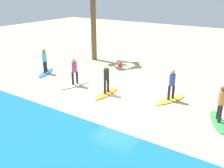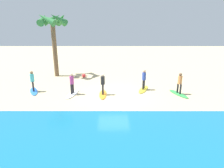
# 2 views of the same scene
# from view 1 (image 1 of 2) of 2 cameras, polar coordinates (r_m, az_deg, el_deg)

# --- Properties ---
(ground_plane) EXTENTS (60.00, 60.00, 0.00)m
(ground_plane) POSITION_cam_1_polar(r_m,az_deg,el_deg) (13.60, 1.53, -3.12)
(ground_plane) COLOR #CCB789
(surfboard_green) EXTENTS (1.33, 2.15, 0.09)m
(surfboard_green) POSITION_cam_1_polar(r_m,az_deg,el_deg) (12.14, 23.10, -7.85)
(surfboard_green) COLOR green
(surfboard_green) RESTS_ON ground
(surfer_green) EXTENTS (0.32, 0.44, 1.64)m
(surfer_green) POSITION_cam_1_polar(r_m,az_deg,el_deg) (11.72, 23.79, -3.58)
(surfer_green) COLOR #232328
(surfer_green) RESTS_ON surfboard_green
(surfboard_yellow) EXTENTS (1.33, 2.15, 0.09)m
(surfboard_yellow) POSITION_cam_1_polar(r_m,az_deg,el_deg) (13.60, 13.25, -3.52)
(surfboard_yellow) COLOR yellow
(surfboard_yellow) RESTS_ON ground
(surfer_yellow) EXTENTS (0.32, 0.44, 1.64)m
(surfer_yellow) POSITION_cam_1_polar(r_m,az_deg,el_deg) (13.22, 13.61, 0.40)
(surfer_yellow) COLOR #232328
(surfer_yellow) RESTS_ON surfboard_yellow
(surfboard_orange) EXTENTS (0.59, 2.11, 0.09)m
(surfboard_orange) POSITION_cam_1_polar(r_m,az_deg,el_deg) (14.03, -1.25, -2.14)
(surfboard_orange) COLOR orange
(surfboard_orange) RESTS_ON ground
(surfer_orange) EXTENTS (0.32, 0.46, 1.64)m
(surfer_orange) POSITION_cam_1_polar(r_m,az_deg,el_deg) (13.67, -1.28, 1.68)
(surfer_orange) COLOR #232328
(surfer_orange) RESTS_ON surfboard_orange
(surfboard_white) EXTENTS (1.00, 2.17, 0.09)m
(surfboard_white) POSITION_cam_1_polar(r_m,az_deg,el_deg) (15.45, -8.42, -0.13)
(surfboard_white) COLOR white
(surfboard_white) RESTS_ON ground
(surfer_white) EXTENTS (0.32, 0.45, 1.64)m
(surfer_white) POSITION_cam_1_polar(r_m,az_deg,el_deg) (15.13, -8.62, 3.37)
(surfer_white) COLOR #232328
(surfer_white) RESTS_ON surfboard_white
(surfboard_blue) EXTENTS (1.35, 2.15, 0.09)m
(surfboard_blue) POSITION_cam_1_polar(r_m,az_deg,el_deg) (18.10, -14.94, 2.54)
(surfboard_blue) COLOR blue
(surfboard_blue) RESTS_ON ground
(surfer_blue) EXTENTS (0.32, 0.43, 1.64)m
(surfer_blue) POSITION_cam_1_polar(r_m,az_deg,el_deg) (17.82, -15.23, 5.56)
(surfer_blue) COLOR #232328
(surfer_blue) RESTS_ON surfboard_blue
(beach_ball) EXTENTS (0.38, 0.38, 0.38)m
(beach_ball) POSITION_cam_1_polar(r_m,az_deg,el_deg) (19.01, 1.84, 4.59)
(beach_ball) COLOR #E53838
(beach_ball) RESTS_ON ground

